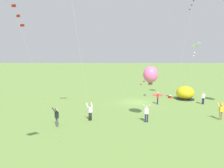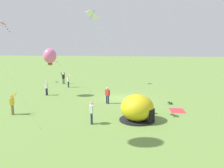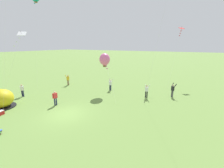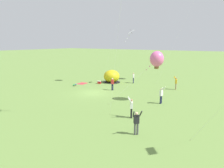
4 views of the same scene
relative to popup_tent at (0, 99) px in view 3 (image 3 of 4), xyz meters
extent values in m
plane|color=olive|center=(7.67, 2.34, -1.00)|extent=(300.00, 300.00, 0.00)
ellipsoid|color=gold|center=(0.00, 0.01, 0.05)|extent=(2.70, 2.60, 2.10)
cylinder|color=black|center=(0.00, 0.01, -0.95)|extent=(2.81, 2.81, 0.10)
cube|color=red|center=(2.03, -1.04, -0.81)|extent=(0.50, 0.60, 0.38)
cube|color=white|center=(2.03, -1.04, -0.59)|extent=(0.51, 0.61, 0.06)
sphere|color=#9E7051|center=(5.70, -2.77, -0.80)|extent=(0.19, 0.19, 0.19)
cylinder|color=#3F72CC|center=(5.70, -2.77, -0.71)|extent=(0.24, 0.24, 0.06)
cylinder|color=#9E7051|center=(5.85, -2.85, -0.91)|extent=(0.07, 0.07, 0.17)
cylinder|color=#1E2347|center=(4.90, 3.51, -0.56)|extent=(0.15, 0.15, 0.88)
cylinder|color=#1E2347|center=(4.83, 3.32, -0.56)|extent=(0.15, 0.15, 0.88)
cube|color=red|center=(4.86, 3.41, 0.18)|extent=(0.35, 0.44, 0.60)
sphere|color=beige|center=(4.86, 3.41, 0.61)|extent=(0.22, 0.22, 0.22)
cylinder|color=red|center=(4.95, 3.65, 0.18)|extent=(0.09, 0.09, 0.58)
cylinder|color=red|center=(4.78, 3.18, 0.18)|extent=(0.09, 0.09, 0.58)
cylinder|color=#8C7251|center=(-0.32, 10.71, -0.56)|extent=(0.15, 0.15, 0.88)
cylinder|color=#8C7251|center=(-0.52, 10.67, -0.56)|extent=(0.15, 0.15, 0.88)
cube|color=gold|center=(-0.42, 10.69, 0.18)|extent=(0.42, 0.31, 0.60)
sphere|color=#9E7051|center=(-0.42, 10.69, 0.61)|extent=(0.22, 0.22, 0.22)
cylinder|color=gold|center=(-0.13, 10.60, 0.65)|extent=(0.22, 0.39, 0.50)
cylinder|color=gold|center=(-0.65, 10.49, 0.65)|extent=(0.10, 0.38, 0.50)
cylinder|color=#1E2347|center=(7.46, 11.61, -0.56)|extent=(0.15, 0.15, 0.88)
cylinder|color=#1E2347|center=(7.66, 11.59, -0.56)|extent=(0.15, 0.15, 0.88)
cube|color=white|center=(7.56, 11.60, 0.18)|extent=(0.41, 0.29, 0.60)
sphere|color=beige|center=(7.56, 11.60, 0.61)|extent=(0.22, 0.22, 0.22)
cylinder|color=white|center=(7.31, 11.78, 0.65)|extent=(0.11, 0.38, 0.50)
cylinder|color=white|center=(7.84, 11.72, 0.65)|extent=(0.19, 0.39, 0.50)
cylinder|color=#1E2347|center=(-1.56, 3.28, -0.56)|extent=(0.15, 0.15, 0.88)
cylinder|color=#1E2347|center=(-1.38, 3.35, -0.56)|extent=(0.15, 0.15, 0.88)
cube|color=white|center=(-1.47, 3.31, 0.18)|extent=(0.44, 0.36, 0.60)
sphere|color=tan|center=(-1.47, 3.31, 0.61)|extent=(0.22, 0.22, 0.22)
cylinder|color=white|center=(-1.70, 3.22, 0.18)|extent=(0.09, 0.09, 0.58)
cylinder|color=white|center=(-1.24, 3.40, 0.18)|extent=(0.09, 0.09, 0.58)
cylinder|color=#4C4C51|center=(16.27, 13.23, -0.56)|extent=(0.15, 0.15, 0.88)
cylinder|color=#4C4C51|center=(16.41, 13.09, -0.56)|extent=(0.15, 0.15, 0.88)
cube|color=black|center=(16.34, 13.16, 0.18)|extent=(0.44, 0.44, 0.60)
sphere|color=beige|center=(16.34, 13.16, 0.61)|extent=(0.22, 0.22, 0.22)
cylinder|color=black|center=(16.26, 13.46, 0.65)|extent=(0.29, 0.36, 0.50)
cylinder|color=black|center=(16.64, 13.08, 0.65)|extent=(0.36, 0.29, 0.50)
cylinder|color=black|center=(13.46, 11.18, -0.56)|extent=(0.15, 0.15, 0.88)
cylinder|color=black|center=(13.29, 11.07, -0.56)|extent=(0.15, 0.15, 0.88)
cube|color=white|center=(13.38, 11.12, 0.18)|extent=(0.45, 0.41, 0.60)
sphere|color=#9E7051|center=(13.38, 11.12, 0.61)|extent=(0.22, 0.22, 0.22)
cylinder|color=white|center=(13.68, 11.15, 0.65)|extent=(0.32, 0.34, 0.50)
cylinder|color=white|center=(13.24, 10.85, 0.65)|extent=(0.24, 0.38, 0.50)
cylinder|color=silver|center=(-0.20, 1.74, 3.09)|extent=(0.32, 3.65, 8.18)
cylinder|color=brown|center=(-0.36, -0.09, -0.97)|extent=(0.03, 0.03, 0.06)
cube|color=white|center=(-0.05, 3.56, 7.18)|extent=(1.22, 1.21, 0.51)
cylinder|color=#332314|center=(-0.05, 3.56, 7.19)|extent=(0.06, 0.44, 0.68)
cube|color=white|center=(-0.08, 3.15, 6.65)|extent=(0.21, 0.10, 0.12)
cube|color=white|center=(-0.11, 2.80, 6.19)|extent=(0.21, 0.10, 0.12)
cube|color=white|center=(-0.14, 2.46, 5.74)|extent=(0.21, 0.10, 0.12)
cylinder|color=silver|center=(0.96, 1.05, 6.35)|extent=(1.75, 3.58, 14.70)
cylinder|color=brown|center=(1.83, -0.74, -0.97)|extent=(0.03, 0.03, 0.06)
cylinder|color=silver|center=(14.55, 10.46, 6.77)|extent=(1.66, 2.82, 15.54)
cylinder|color=brown|center=(13.72, 9.06, -0.97)|extent=(0.03, 0.03, 0.06)
cylinder|color=silver|center=(9.09, 8.90, 1.42)|extent=(3.97, 3.74, 4.84)
cylinder|color=brown|center=(11.07, 7.03, -0.97)|extent=(0.03, 0.03, 0.06)
ellipsoid|color=pink|center=(7.11, 10.76, 3.84)|extent=(1.52, 1.52, 1.72)
cube|color=brown|center=(7.11, 10.76, 2.88)|extent=(0.38, 0.38, 0.27)
cube|color=pink|center=(7.44, 10.46, 3.41)|extent=(0.19, 0.18, 0.12)
cube|color=pink|center=(7.71, 10.20, 3.04)|extent=(0.20, 0.17, 0.12)
cube|color=pink|center=(7.98, 9.95, 2.67)|extent=(0.21, 0.14, 0.12)
cylinder|color=silver|center=(-5.41, 9.04, 6.61)|extent=(4.51, 4.87, 15.21)
cylinder|color=brown|center=(-3.16, 6.62, -0.97)|extent=(0.03, 0.03, 0.06)
cube|color=brown|center=(-7.65, 11.47, 13.26)|extent=(0.38, 0.38, 0.27)
cube|color=teal|center=(-7.14, 10.92, 13.21)|extent=(0.16, 0.20, 0.12)
cube|color=teal|center=(-6.91, 10.67, 12.76)|extent=(0.14, 0.21, 0.12)
cylinder|color=silver|center=(15.39, 19.82, 3.84)|extent=(0.57, 6.21, 9.69)
cylinder|color=brown|center=(15.11, 16.71, -0.97)|extent=(0.03, 0.03, 0.06)
cube|color=red|center=(15.67, 22.92, 8.69)|extent=(1.18, 1.17, 0.34)
cylinder|color=#332314|center=(15.67, 22.92, 8.70)|extent=(0.05, 0.33, 0.80)
cube|color=red|center=(15.63, 22.49, 8.20)|extent=(0.21, 0.10, 0.12)
cube|color=red|center=(15.60, 22.13, 7.79)|extent=(0.20, 0.15, 0.12)
cube|color=red|center=(15.57, 21.77, 7.38)|extent=(0.20, 0.06, 0.12)
camera|label=1|loc=(10.73, 33.28, 5.88)|focal=35.00mm
camera|label=2|loc=(-16.73, -1.14, 4.59)|focal=35.00mm
camera|label=3|loc=(18.63, -7.64, 5.91)|focal=24.00mm
camera|label=4|loc=(29.74, 20.03, 5.67)|focal=35.00mm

